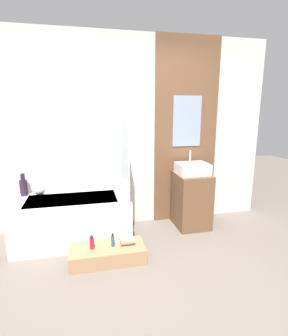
% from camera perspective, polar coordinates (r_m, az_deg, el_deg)
% --- Properties ---
extents(ground_plane, '(12.00, 12.00, 0.00)m').
position_cam_1_polar(ground_plane, '(2.63, 1.01, -25.54)').
color(ground_plane, slate).
extents(wall_tiled_back, '(4.20, 0.06, 2.60)m').
position_cam_1_polar(wall_tiled_back, '(3.63, -4.89, 7.49)').
color(wall_tiled_back, silver).
rests_on(wall_tiled_back, ground_plane).
extents(wall_wood_accent, '(0.92, 0.04, 2.60)m').
position_cam_1_polar(wall_wood_accent, '(3.82, 9.15, 7.74)').
color(wall_wood_accent, brown).
rests_on(wall_wood_accent, ground_plane).
extents(bathtub, '(1.39, 0.71, 0.55)m').
position_cam_1_polar(bathtub, '(3.46, -15.15, -10.73)').
color(bathtub, white).
rests_on(bathtub, ground_plane).
extents(glass_shower_screen, '(0.01, 0.59, 1.12)m').
position_cam_1_polar(glass_shower_screen, '(3.21, -4.16, 3.44)').
color(glass_shower_screen, silver).
rests_on(glass_shower_screen, bathtub).
extents(wooden_step_bench, '(0.81, 0.36, 0.17)m').
position_cam_1_polar(wooden_step_bench, '(3.04, -7.94, -18.01)').
color(wooden_step_bench, '#A87F56').
rests_on(wooden_step_bench, ground_plane).
extents(vanity_cabinet, '(0.44, 0.52, 0.76)m').
position_cam_1_polar(vanity_cabinet, '(3.77, 10.22, -6.87)').
color(vanity_cabinet, brown).
rests_on(vanity_cabinet, ground_plane).
extents(sink, '(0.42, 0.34, 0.32)m').
position_cam_1_polar(sink, '(3.64, 10.50, -0.13)').
color(sink, white).
rests_on(sink, vanity_cabinet).
extents(vase_tall_dark, '(0.09, 0.09, 0.28)m').
position_cam_1_polar(vase_tall_dark, '(3.66, -24.74, -3.71)').
color(vase_tall_dark, '#2D1E33').
rests_on(vase_tall_dark, bathtub).
extents(vase_round_light, '(0.13, 0.13, 0.13)m').
position_cam_1_polar(vase_round_light, '(3.62, -21.81, -4.43)').
color(vase_round_light, silver).
rests_on(vase_round_light, bathtub).
extents(bottle_soap_primary, '(0.05, 0.05, 0.15)m').
position_cam_1_polar(bottle_soap_primary, '(2.96, -11.28, -15.70)').
color(bottle_soap_primary, '#B21928').
rests_on(bottle_soap_primary, wooden_step_bench).
extents(bottle_soap_secondary, '(0.04, 0.04, 0.15)m').
position_cam_1_polar(bottle_soap_secondary, '(2.97, -6.82, -15.43)').
color(bottle_soap_secondary, '#2D567A').
rests_on(bottle_soap_secondary, wooden_step_bench).
extents(towel_roll, '(0.16, 0.09, 0.09)m').
position_cam_1_polar(towel_roll, '(3.00, -3.61, -15.56)').
color(towel_roll, gray).
rests_on(towel_roll, wooden_step_bench).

